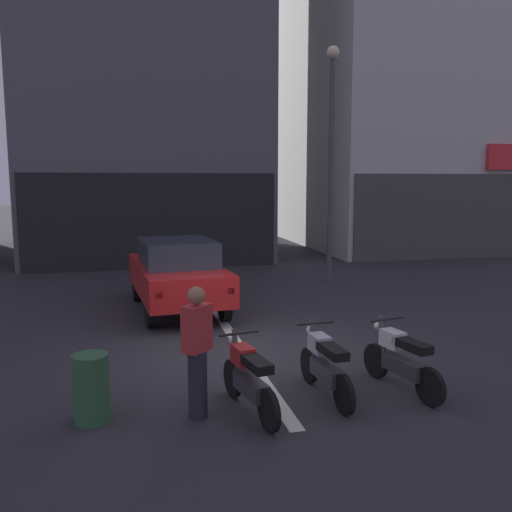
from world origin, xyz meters
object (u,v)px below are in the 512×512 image
motorcycle_silver_row_left_mid (325,365)px  person_by_motorcycles (197,351)px  car_red_crossing_near (177,272)px  trash_bin (91,388)px  motorcycle_white_row_centre (401,359)px  street_lamp (331,141)px  motorcycle_red_row_leftmost (249,378)px

motorcycle_silver_row_left_mid → person_by_motorcycles: 1.84m
car_red_crossing_near → trash_bin: car_red_crossing_near is taller
car_red_crossing_near → motorcycle_silver_row_left_mid: bearing=-74.6°
person_by_motorcycles → motorcycle_silver_row_left_mid: bearing=7.7°
car_red_crossing_near → motorcycle_white_row_centre: car_red_crossing_near is taller
street_lamp → motorcycle_silver_row_left_mid: bearing=-111.4°
trash_bin → car_red_crossing_near: bearing=74.3°
street_lamp → motorcycle_red_row_leftmost: (-4.18, -8.03, -3.58)m
car_red_crossing_near → trash_bin: bearing=-105.7°
car_red_crossing_near → street_lamp: bearing=26.9°
motorcycle_red_row_leftmost → car_red_crossing_near: bearing=93.9°
motorcycle_silver_row_left_mid → person_by_motorcycles: size_ratio=1.00×
motorcycle_red_row_leftmost → motorcycle_silver_row_left_mid: size_ratio=0.99×
car_red_crossing_near → motorcycle_silver_row_left_mid: car_red_crossing_near is taller
street_lamp → person_by_motorcycles: 9.88m
motorcycle_red_row_leftmost → motorcycle_silver_row_left_mid: 1.15m
motorcycle_red_row_leftmost → motorcycle_white_row_centre: (2.24, 0.22, 0.00)m
street_lamp → motorcycle_white_row_centre: 8.81m
motorcycle_red_row_leftmost → trash_bin: (-1.94, 0.19, -0.03)m
street_lamp → motorcycle_silver_row_left_mid: 9.09m
motorcycle_red_row_leftmost → trash_bin: motorcycle_red_row_leftmost is taller
street_lamp → motorcycle_white_row_centre: (-1.93, -7.81, -3.58)m
motorcycle_silver_row_left_mid → trash_bin: size_ratio=1.97×
car_red_crossing_near → street_lamp: street_lamp is taller
motorcycle_white_row_centre → motorcycle_red_row_leftmost: bearing=-174.5°
street_lamp → person_by_motorcycles: size_ratio=3.95×
car_red_crossing_near → trash_bin: size_ratio=4.98×
trash_bin → motorcycle_red_row_leftmost: bearing=-5.7°
trash_bin → motorcycle_silver_row_left_mid: bearing=1.0°
trash_bin → street_lamp: bearing=52.0°
person_by_motorcycles → motorcycle_white_row_centre: bearing=4.0°
car_red_crossing_near → person_by_motorcycles: 5.71m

